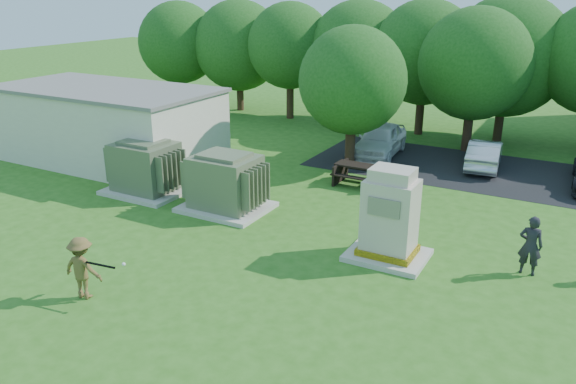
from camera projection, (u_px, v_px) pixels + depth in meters
The scene contains 14 objects.
ground at pixel (217, 281), 15.13m from camera, with size 120.00×120.00×0.00m, color #2D6619.
service_building at pixel (107, 126), 25.34m from camera, with size 10.00×5.00×3.20m, color beige.
service_building_roof at pixel (103, 89), 24.76m from camera, with size 10.20×5.20×0.15m, color slate.
parking_strip at pixel (548, 181), 23.07m from camera, with size 20.00×6.00×0.01m, color #232326.
transformer_left at pixel (146, 168), 21.45m from camera, with size 3.00×2.40×2.07m.
transformer_right at pixel (225, 183), 19.78m from camera, with size 3.00×2.40×2.07m.
generator_cabinet at pixel (390, 220), 16.08m from camera, with size 2.26×1.85×2.75m.
picnic_table at pixel (360, 172), 22.41m from camera, with size 1.97×1.47×0.84m.
batter at pixel (82, 268), 14.11m from camera, with size 1.07×0.61×1.65m, color brown.
person_by_generator at pixel (530, 245), 15.27m from camera, with size 0.63×0.41×1.72m, color black.
car_white at pixel (380, 140), 26.38m from camera, with size 1.77×4.41×1.50m, color white.
car_silver_a at pixel (485, 154), 24.55m from camera, with size 1.32×3.80×1.25m, color silver.
batting_equipment at pixel (100, 264), 13.71m from camera, with size 1.38×0.33×0.18m.
tree_row at pixel (458, 58), 28.16m from camera, with size 41.30×13.30×7.30m.
Camera 1 is at (8.15, -10.81, 7.44)m, focal length 35.00 mm.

